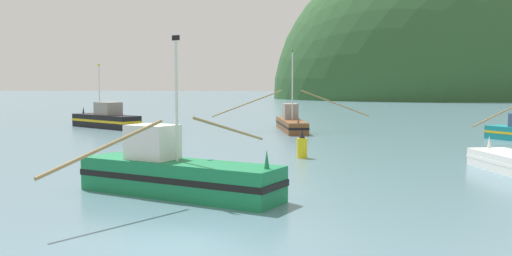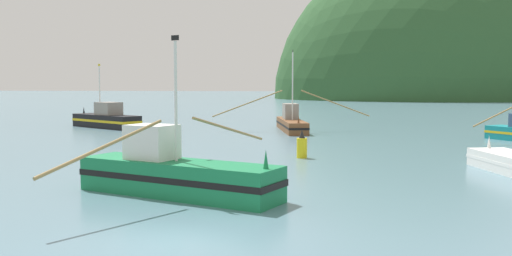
{
  "view_description": "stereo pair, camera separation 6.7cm",
  "coord_description": "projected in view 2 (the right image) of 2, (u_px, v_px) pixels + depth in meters",
  "views": [
    {
      "loc": [
        4.24,
        -15.13,
        4.47
      ],
      "look_at": [
        -0.74,
        22.8,
        1.4
      ],
      "focal_mm": 39.24,
      "sensor_mm": 36.0,
      "label": 1
    },
    {
      "loc": [
        4.31,
        -15.12,
        4.47
      ],
      "look_at": [
        -0.74,
        22.8,
        1.4
      ],
      "focal_mm": 39.24,
      "sensor_mm": 36.0,
      "label": 2
    }
  ],
  "objects": [
    {
      "name": "ground_plane",
      "position": [
        176.0,
        241.0,
        15.86
      ],
      "size": [
        600.0,
        600.0,
        0.0
      ],
      "primitive_type": "plane",
      "color": "slate"
    },
    {
      "name": "fishing_boat_green",
      "position": [
        175.0,
        174.0,
        22.26
      ],
      "size": [
        8.9,
        12.6,
        6.34
      ],
      "rotation": [
        0.0,
        0.0,
        5.89
      ],
      "color": "#197A47",
      "rests_on": "ground"
    },
    {
      "name": "fishing_boat_black",
      "position": [
        106.0,
        119.0,
        56.15
      ],
      "size": [
        8.7,
        6.91,
        6.42
      ],
      "rotation": [
        0.0,
        0.0,
        2.55
      ],
      "color": "black",
      "rests_on": "ground"
    },
    {
      "name": "channel_buoy",
      "position": [
        302.0,
        146.0,
        33.45
      ],
      "size": [
        0.62,
        0.62,
        1.69
      ],
      "color": "yellow",
      "rests_on": "ground"
    },
    {
      "name": "hill_far_left",
      "position": [
        419.0,
        98.0,
        164.27
      ],
      "size": [
        85.02,
        68.02,
        86.4
      ],
      "primitive_type": "ellipsoid",
      "color": "#2D562D",
      "rests_on": "ground"
    },
    {
      "name": "fishing_boat_brown",
      "position": [
        291.0,
        123.0,
        52.58
      ],
      "size": [
        14.61,
        10.43,
        7.53
      ],
      "rotation": [
        0.0,
        0.0,
        4.91
      ],
      "color": "brown",
      "rests_on": "ground"
    }
  ]
}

